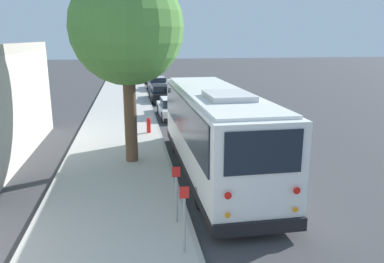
{
  "coord_description": "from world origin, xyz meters",
  "views": [
    {
      "loc": [
        -12.19,
        3.5,
        5.06
      ],
      "look_at": [
        2.5,
        1.09,
        1.3
      ],
      "focal_mm": 35.0,
      "sensor_mm": 36.0,
      "label": 1
    }
  ],
  "objects_px": {
    "parked_sedan_tan": "(150,72)",
    "parked_sedan_white": "(173,108)",
    "shuttle_bus": "(215,128)",
    "sign_post_near": "(184,219)",
    "parked_sedan_silver": "(157,84)",
    "fire_hydrant": "(149,125)",
    "parked_sedan_black": "(161,94)",
    "sign_post_far": "(176,194)",
    "parked_sedan_gray": "(151,77)",
    "street_tree": "(126,20)"
  },
  "relations": [
    {
      "from": "shuttle_bus",
      "to": "parked_sedan_gray",
      "type": "distance_m",
      "value": 30.79
    },
    {
      "from": "parked_sedan_white",
      "to": "parked_sedan_gray",
      "type": "xyz_separation_m",
      "value": [
        20.11,
        0.28,
        -0.0
      ]
    },
    {
      "from": "parked_sedan_white",
      "to": "sign_post_near",
      "type": "distance_m",
      "value": 16.12
    },
    {
      "from": "parked_sedan_white",
      "to": "sign_post_far",
      "type": "bearing_deg",
      "value": 172.5
    },
    {
      "from": "street_tree",
      "to": "sign_post_far",
      "type": "relative_size",
      "value": 5.08
    },
    {
      "from": "parked_sedan_white",
      "to": "street_tree",
      "type": "height_order",
      "value": "street_tree"
    },
    {
      "from": "parked_sedan_gray",
      "to": "parked_sedan_white",
      "type": "bearing_deg",
      "value": -175.28
    },
    {
      "from": "parked_sedan_black",
      "to": "parked_sedan_tan",
      "type": "xyz_separation_m",
      "value": [
        19.44,
        -0.23,
        -0.0
      ]
    },
    {
      "from": "parked_sedan_gray",
      "to": "sign_post_far",
      "type": "distance_m",
      "value": 34.67
    },
    {
      "from": "parked_sedan_silver",
      "to": "parked_sedan_tan",
      "type": "bearing_deg",
      "value": -2.05
    },
    {
      "from": "parked_sedan_silver",
      "to": "parked_sedan_gray",
      "type": "height_order",
      "value": "parked_sedan_silver"
    },
    {
      "from": "parked_sedan_silver",
      "to": "sign_post_far",
      "type": "relative_size",
      "value": 2.63
    },
    {
      "from": "parked_sedan_white",
      "to": "parked_sedan_black",
      "type": "relative_size",
      "value": 1.0
    },
    {
      "from": "parked_sedan_black",
      "to": "sign_post_far",
      "type": "bearing_deg",
      "value": 174.12
    },
    {
      "from": "shuttle_bus",
      "to": "sign_post_near",
      "type": "relative_size",
      "value": 6.25
    },
    {
      "from": "street_tree",
      "to": "parked_sedan_silver",
      "type": "bearing_deg",
      "value": -6.92
    },
    {
      "from": "sign_post_far",
      "to": "sign_post_near",
      "type": "bearing_deg",
      "value": 180.0
    },
    {
      "from": "parked_sedan_tan",
      "to": "sign_post_far",
      "type": "distance_m",
      "value": 40.45
    },
    {
      "from": "fire_hydrant",
      "to": "parked_sedan_silver",
      "type": "bearing_deg",
      "value": -5.68
    },
    {
      "from": "parked_sedan_black",
      "to": "parked_sedan_gray",
      "type": "distance_m",
      "value": 13.66
    },
    {
      "from": "shuttle_bus",
      "to": "street_tree",
      "type": "relative_size",
      "value": 1.27
    },
    {
      "from": "parked_sedan_silver",
      "to": "sign_post_near",
      "type": "bearing_deg",
      "value": 175.26
    },
    {
      "from": "shuttle_bus",
      "to": "sign_post_near",
      "type": "bearing_deg",
      "value": 159.9
    },
    {
      "from": "shuttle_bus",
      "to": "street_tree",
      "type": "height_order",
      "value": "street_tree"
    },
    {
      "from": "parked_sedan_white",
      "to": "sign_post_far",
      "type": "height_order",
      "value": "sign_post_far"
    },
    {
      "from": "parked_sedan_black",
      "to": "sign_post_near",
      "type": "relative_size",
      "value": 2.6
    },
    {
      "from": "shuttle_bus",
      "to": "fire_hydrant",
      "type": "xyz_separation_m",
      "value": [
        6.19,
        2.16,
        -1.24
      ]
    },
    {
      "from": "sign_post_far",
      "to": "parked_sedan_black",
      "type": "bearing_deg",
      "value": -3.57
    },
    {
      "from": "shuttle_bus",
      "to": "parked_sedan_black",
      "type": "relative_size",
      "value": 2.4
    },
    {
      "from": "street_tree",
      "to": "fire_hydrant",
      "type": "xyz_separation_m",
      "value": [
        4.4,
        -0.91,
        -5.14
      ]
    },
    {
      "from": "sign_post_far",
      "to": "parked_sedan_gray",
      "type": "bearing_deg",
      "value": -2.12
    },
    {
      "from": "street_tree",
      "to": "sign_post_far",
      "type": "xyz_separation_m",
      "value": [
        -5.67,
        -1.16,
        -4.72
      ]
    },
    {
      "from": "street_tree",
      "to": "sign_post_near",
      "type": "xyz_separation_m",
      "value": [
        -7.18,
        -1.16,
        -4.69
      ]
    },
    {
      "from": "parked_sedan_silver",
      "to": "fire_hydrant",
      "type": "xyz_separation_m",
      "value": [
        -17.38,
        1.73,
        -0.05
      ]
    },
    {
      "from": "parked_sedan_white",
      "to": "sign_post_far",
      "type": "relative_size",
      "value": 2.69
    },
    {
      "from": "shuttle_bus",
      "to": "parked_sedan_gray",
      "type": "xyz_separation_m",
      "value": [
        30.76,
        0.63,
        -1.2
      ]
    },
    {
      "from": "shuttle_bus",
      "to": "sign_post_near",
      "type": "xyz_separation_m",
      "value": [
        -5.39,
        1.91,
        -0.79
      ]
    },
    {
      "from": "parked_sedan_silver",
      "to": "fire_hydrant",
      "type": "relative_size",
      "value": 5.17
    },
    {
      "from": "parked_sedan_tan",
      "to": "parked_sedan_gray",
      "type": "bearing_deg",
      "value": 178.66
    },
    {
      "from": "sign_post_near",
      "to": "parked_sedan_black",
      "type": "bearing_deg",
      "value": -3.33
    },
    {
      "from": "shuttle_bus",
      "to": "fire_hydrant",
      "type": "bearing_deg",
      "value": 18.7
    },
    {
      "from": "shuttle_bus",
      "to": "parked_sedan_white",
      "type": "height_order",
      "value": "shuttle_bus"
    },
    {
      "from": "street_tree",
      "to": "sign_post_far",
      "type": "bearing_deg",
      "value": -168.48
    },
    {
      "from": "sign_post_far",
      "to": "shuttle_bus",
      "type": "bearing_deg",
      "value": -26.27
    },
    {
      "from": "parked_sedan_tan",
      "to": "parked_sedan_white",
      "type": "bearing_deg",
      "value": -178.76
    },
    {
      "from": "shuttle_bus",
      "to": "parked_sedan_black",
      "type": "height_order",
      "value": "shuttle_bus"
    },
    {
      "from": "parked_sedan_white",
      "to": "street_tree",
      "type": "distance_m",
      "value": 10.57
    },
    {
      "from": "parked_sedan_black",
      "to": "fire_hydrant",
      "type": "distance_m",
      "value": 11.02
    },
    {
      "from": "parked_sedan_tan",
      "to": "sign_post_near",
      "type": "xyz_separation_m",
      "value": [
        -41.93,
        1.54,
        0.4
      ]
    },
    {
      "from": "parked_sedan_silver",
      "to": "fire_hydrant",
      "type": "distance_m",
      "value": 17.47
    }
  ]
}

